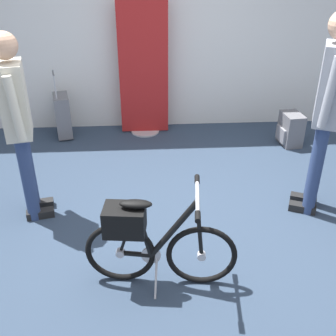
{
  "coord_description": "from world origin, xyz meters",
  "views": [
    {
      "loc": [
        -0.25,
        -2.81,
        2.17
      ],
      "look_at": [
        -0.06,
        0.12,
        0.55
      ],
      "focal_mm": 43.57,
      "sensor_mm": 36.0,
      "label": 1
    }
  ],
  "objects_px": {
    "folding_bike_foreground": "(150,240)",
    "visitor_browsing": "(18,120)",
    "floor_banner_stand": "(144,76)",
    "visitor_near_wall": "(328,104)",
    "rolling_suitcase": "(63,115)",
    "backpack_on_floor": "(290,129)"
  },
  "relations": [
    {
      "from": "floor_banner_stand",
      "to": "backpack_on_floor",
      "type": "height_order",
      "value": "floor_banner_stand"
    },
    {
      "from": "visitor_browsing",
      "to": "folding_bike_foreground",
      "type": "bearing_deg",
      "value": -41.81
    },
    {
      "from": "visitor_browsing",
      "to": "backpack_on_floor",
      "type": "xyz_separation_m",
      "value": [
        2.8,
        1.3,
        -0.73
      ]
    },
    {
      "from": "floor_banner_stand",
      "to": "folding_bike_foreground",
      "type": "bearing_deg",
      "value": -89.99
    },
    {
      "from": "floor_banner_stand",
      "to": "visitor_near_wall",
      "type": "distance_m",
      "value": 2.39
    },
    {
      "from": "folding_bike_foreground",
      "to": "visitor_browsing",
      "type": "distance_m",
      "value": 1.49
    },
    {
      "from": "folding_bike_foreground",
      "to": "floor_banner_stand",
      "type": "bearing_deg",
      "value": 90.01
    },
    {
      "from": "visitor_browsing",
      "to": "backpack_on_floor",
      "type": "bearing_deg",
      "value": 24.96
    },
    {
      "from": "folding_bike_foreground",
      "to": "visitor_browsing",
      "type": "bearing_deg",
      "value": 138.19
    },
    {
      "from": "visitor_browsing",
      "to": "rolling_suitcase",
      "type": "bearing_deg",
      "value": 89.89
    },
    {
      "from": "floor_banner_stand",
      "to": "visitor_browsing",
      "type": "relative_size",
      "value": 1.04
    },
    {
      "from": "visitor_near_wall",
      "to": "folding_bike_foreground",
      "type": "bearing_deg",
      "value": -150.22
    },
    {
      "from": "folding_bike_foreground",
      "to": "visitor_near_wall",
      "type": "distance_m",
      "value": 1.84
    },
    {
      "from": "visitor_browsing",
      "to": "rolling_suitcase",
      "type": "relative_size",
      "value": 1.95
    },
    {
      "from": "floor_banner_stand",
      "to": "visitor_near_wall",
      "type": "relative_size",
      "value": 0.95
    },
    {
      "from": "floor_banner_stand",
      "to": "rolling_suitcase",
      "type": "relative_size",
      "value": 2.02
    },
    {
      "from": "rolling_suitcase",
      "to": "visitor_near_wall",
      "type": "bearing_deg",
      "value": -35.26
    },
    {
      "from": "folding_bike_foreground",
      "to": "backpack_on_floor",
      "type": "height_order",
      "value": "folding_bike_foreground"
    },
    {
      "from": "visitor_near_wall",
      "to": "rolling_suitcase",
      "type": "distance_m",
      "value": 3.18
    },
    {
      "from": "visitor_near_wall",
      "to": "backpack_on_floor",
      "type": "distance_m",
      "value": 1.62
    },
    {
      "from": "visitor_browsing",
      "to": "backpack_on_floor",
      "type": "distance_m",
      "value": 3.17
    },
    {
      "from": "visitor_near_wall",
      "to": "rolling_suitcase",
      "type": "xyz_separation_m",
      "value": [
        -2.53,
        1.79,
        -0.74
      ]
    }
  ]
}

